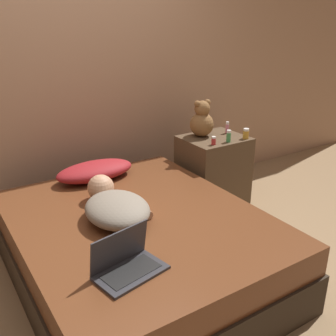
{
  "coord_description": "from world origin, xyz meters",
  "views": [
    {
      "loc": [
        -1.06,
        -2.0,
        1.7
      ],
      "look_at": [
        0.38,
        0.23,
        0.65
      ],
      "focal_mm": 42.0,
      "sensor_mm": 36.0,
      "label": 1
    }
  ],
  "objects_px": {
    "pillow": "(95,171)",
    "bottle_pink": "(227,128)",
    "bottle_green": "(229,136)",
    "bottle_red": "(214,141)",
    "laptop": "(127,263)",
    "person_lying": "(115,205)",
    "teddy_bear": "(202,121)",
    "bottle_amber": "(246,134)"
  },
  "relations": [
    {
      "from": "pillow",
      "to": "person_lying",
      "type": "height_order",
      "value": "person_lying"
    },
    {
      "from": "teddy_bear",
      "to": "pillow",
      "type": "bearing_deg",
      "value": 176.54
    },
    {
      "from": "bottle_amber",
      "to": "teddy_bear",
      "type": "bearing_deg",
      "value": 135.86
    },
    {
      "from": "teddy_bear",
      "to": "bottle_amber",
      "type": "xyz_separation_m",
      "value": [
        0.28,
        -0.27,
        -0.1
      ]
    },
    {
      "from": "teddy_bear",
      "to": "bottle_pink",
      "type": "relative_size",
      "value": 3.07
    },
    {
      "from": "bottle_amber",
      "to": "bottle_green",
      "type": "height_order",
      "value": "bottle_green"
    },
    {
      "from": "person_lying",
      "to": "bottle_green",
      "type": "bearing_deg",
      "value": 20.71
    },
    {
      "from": "pillow",
      "to": "person_lying",
      "type": "distance_m",
      "value": 0.66
    },
    {
      "from": "pillow",
      "to": "teddy_bear",
      "type": "relative_size",
      "value": 1.92
    },
    {
      "from": "pillow",
      "to": "bottle_green",
      "type": "distance_m",
      "value": 1.15
    },
    {
      "from": "bottle_red",
      "to": "bottle_green",
      "type": "xyz_separation_m",
      "value": [
        0.15,
        -0.01,
        0.02
      ]
    },
    {
      "from": "person_lying",
      "to": "bottle_amber",
      "type": "distance_m",
      "value": 1.47
    },
    {
      "from": "bottle_red",
      "to": "bottle_pink",
      "type": "xyz_separation_m",
      "value": [
        0.32,
        0.2,
        0.02
      ]
    },
    {
      "from": "person_lying",
      "to": "bottle_amber",
      "type": "bearing_deg",
      "value": 18.52
    },
    {
      "from": "laptop",
      "to": "bottle_red",
      "type": "bearing_deg",
      "value": 23.97
    },
    {
      "from": "pillow",
      "to": "bottle_green",
      "type": "bearing_deg",
      "value": -16.63
    },
    {
      "from": "bottle_amber",
      "to": "bottle_red",
      "type": "bearing_deg",
      "value": 176.97
    },
    {
      "from": "person_lying",
      "to": "bottle_amber",
      "type": "relative_size",
      "value": 7.66
    },
    {
      "from": "laptop",
      "to": "bottle_amber",
      "type": "bearing_deg",
      "value": 17.35
    },
    {
      "from": "pillow",
      "to": "bottle_amber",
      "type": "relative_size",
      "value": 6.89
    },
    {
      "from": "pillow",
      "to": "bottle_red",
      "type": "xyz_separation_m",
      "value": [
        0.94,
        -0.31,
        0.17
      ]
    },
    {
      "from": "pillow",
      "to": "bottle_amber",
      "type": "bearing_deg",
      "value": -14.51
    },
    {
      "from": "laptop",
      "to": "bottle_green",
      "type": "distance_m",
      "value": 1.7
    },
    {
      "from": "person_lying",
      "to": "bottle_red",
      "type": "relative_size",
      "value": 9.79
    },
    {
      "from": "pillow",
      "to": "bottle_red",
      "type": "distance_m",
      "value": 1.0
    },
    {
      "from": "bottle_pink",
      "to": "pillow",
      "type": "bearing_deg",
      "value": 174.82
    },
    {
      "from": "person_lying",
      "to": "pillow",
      "type": "bearing_deg",
      "value": 83.83
    },
    {
      "from": "bottle_amber",
      "to": "bottle_red",
      "type": "distance_m",
      "value": 0.35
    },
    {
      "from": "person_lying",
      "to": "bottle_amber",
      "type": "xyz_separation_m",
      "value": [
        1.42,
        0.32,
        0.17
      ]
    },
    {
      "from": "teddy_bear",
      "to": "bottle_green",
      "type": "height_order",
      "value": "teddy_bear"
    },
    {
      "from": "pillow",
      "to": "laptop",
      "type": "distance_m",
      "value": 1.26
    },
    {
      "from": "laptop",
      "to": "bottle_green",
      "type": "height_order",
      "value": "bottle_green"
    },
    {
      "from": "laptop",
      "to": "bottle_pink",
      "type": "height_order",
      "value": "bottle_pink"
    },
    {
      "from": "laptop",
      "to": "teddy_bear",
      "type": "height_order",
      "value": "teddy_bear"
    },
    {
      "from": "laptop",
      "to": "bottle_pink",
      "type": "relative_size",
      "value": 3.68
    },
    {
      "from": "bottle_red",
      "to": "laptop",
      "type": "bearing_deg",
      "value": -145.0
    },
    {
      "from": "pillow",
      "to": "bottle_red",
      "type": "bearing_deg",
      "value": -18.51
    },
    {
      "from": "pillow",
      "to": "bottle_pink",
      "type": "bearing_deg",
      "value": -5.18
    },
    {
      "from": "pillow",
      "to": "laptop",
      "type": "bearing_deg",
      "value": -105.92
    },
    {
      "from": "laptop",
      "to": "bottle_amber",
      "type": "relative_size",
      "value": 4.29
    },
    {
      "from": "laptop",
      "to": "bottle_red",
      "type": "xyz_separation_m",
      "value": [
        1.28,
        0.9,
        0.19
      ]
    },
    {
      "from": "bottle_green",
      "to": "bottle_amber",
      "type": "bearing_deg",
      "value": -1.97
    }
  ]
}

